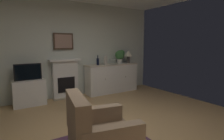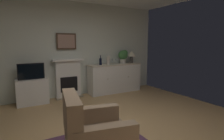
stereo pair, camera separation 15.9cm
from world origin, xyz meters
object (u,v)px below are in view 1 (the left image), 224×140
at_px(armchair, 99,136).
at_px(table_lamp, 128,54).
at_px(tv_cabinet, 29,93).
at_px(vase_decorative, 106,60).
at_px(wine_glass_right, 115,60).
at_px(wine_bottle, 98,61).
at_px(wine_glass_left, 110,60).
at_px(sideboard_cabinet, 112,78).
at_px(tv_set, 28,72).
at_px(wine_glass_center, 113,60).
at_px(framed_picture, 63,41).
at_px(potted_plant_small, 120,55).
at_px(fireplace_unit, 65,79).

bearing_deg(armchair, table_lamp, 47.68).
bearing_deg(tv_cabinet, vase_decorative, -1.72).
bearing_deg(wine_glass_right, wine_bottle, -176.08).
bearing_deg(wine_bottle, wine_glass_left, 0.62).
relative_size(table_lamp, wine_glass_left, 2.42).
bearing_deg(sideboard_cabinet, tv_set, -179.81).
height_order(wine_glass_left, wine_glass_center, same).
xyz_separation_m(wine_glass_right, vase_decorative, (-0.39, -0.07, 0.02)).
relative_size(wine_glass_left, tv_cabinet, 0.22).
distance_m(framed_picture, wine_glass_left, 1.49).
bearing_deg(potted_plant_small, wine_glass_center, -166.58).
distance_m(table_lamp, wine_bottle, 1.16).
distance_m(fireplace_unit, tv_set, 1.04).
xyz_separation_m(sideboard_cabinet, table_lamp, (0.64, 0.00, 0.73)).
distance_m(fireplace_unit, sideboard_cabinet, 1.46).
distance_m(table_lamp, wine_glass_left, 0.74).
relative_size(tv_cabinet, armchair, 0.79).
xyz_separation_m(fireplace_unit, sideboard_cabinet, (1.44, -0.18, -0.10)).
bearing_deg(armchair, wine_glass_center, 54.70).
distance_m(tv_cabinet, armchair, 2.96).
xyz_separation_m(fireplace_unit, tv_set, (-0.98, -0.19, 0.29)).
xyz_separation_m(wine_bottle, potted_plant_small, (0.85, 0.07, 0.15)).
xyz_separation_m(framed_picture, tv_set, (-0.98, -0.23, -0.75)).
relative_size(framed_picture, potted_plant_small, 1.28).
bearing_deg(sideboard_cabinet, vase_decorative, -168.80).
bearing_deg(sideboard_cabinet, armchair, -124.67).
distance_m(framed_picture, sideboard_cabinet, 1.85).
bearing_deg(wine_glass_right, fireplace_unit, 174.45).
distance_m(wine_glass_right, tv_set, 2.56).
height_order(tv_cabinet, armchair, armchair).
bearing_deg(sideboard_cabinet, framed_picture, 171.22).
height_order(table_lamp, armchair, table_lamp).
bearing_deg(wine_glass_right, sideboard_cabinet, -170.02).
xyz_separation_m(framed_picture, armchair, (-0.58, -3.14, -1.21)).
distance_m(table_lamp, potted_plant_small, 0.30).
relative_size(tv_cabinet, potted_plant_small, 1.74).
xyz_separation_m(vase_decorative, tv_cabinet, (-2.16, 0.06, -0.71)).
bearing_deg(framed_picture, wine_glass_center, -9.80).
height_order(framed_picture, armchair, framed_picture).
bearing_deg(tv_cabinet, sideboard_cabinet, -0.36).
distance_m(sideboard_cabinet, wine_glass_right, 0.59).
bearing_deg(framed_picture, table_lamp, -6.10).
height_order(wine_bottle, tv_set, wine_bottle).
xyz_separation_m(tv_cabinet, tv_set, (-0.00, -0.02, 0.52)).
xyz_separation_m(framed_picture, vase_decorative, (1.19, -0.27, -0.55)).
distance_m(wine_bottle, wine_glass_left, 0.42).
xyz_separation_m(table_lamp, tv_set, (-3.06, -0.01, -0.33)).
xyz_separation_m(fireplace_unit, vase_decorative, (1.19, -0.23, 0.49)).
bearing_deg(armchair, wine_glass_left, 56.32).
height_order(framed_picture, wine_glass_left, framed_picture).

